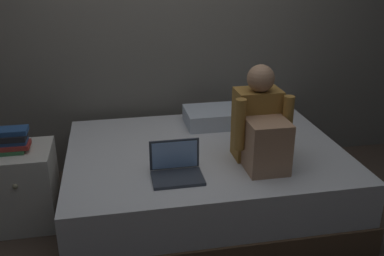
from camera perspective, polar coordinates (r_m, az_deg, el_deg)
name	(u,v)px	position (r m, az deg, el deg)	size (l,w,h in m)	color
ground_plane	(185,236)	(3.09, -0.88, -14.10)	(8.00, 8.00, 0.00)	#47382D
wall_back	(159,15)	(3.71, -4.35, 14.73)	(5.60, 0.10, 2.70)	slate
bed	(205,180)	(3.23, 1.68, -6.93)	(2.00, 1.50, 0.52)	brown
nightstand	(24,187)	(3.31, -21.45, -7.25)	(0.44, 0.46, 0.57)	beige
person_sitting	(261,127)	(2.86, 9.13, 0.12)	(0.39, 0.44, 0.66)	olive
laptop	(176,168)	(2.71, -2.10, -5.38)	(0.32, 0.23, 0.22)	#333842
pillow	(220,116)	(3.54, 3.67, 1.54)	(0.56, 0.36, 0.13)	silver
book_stack	(11,141)	(3.16, -22.85, -1.55)	(0.23, 0.16, 0.16)	#387042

